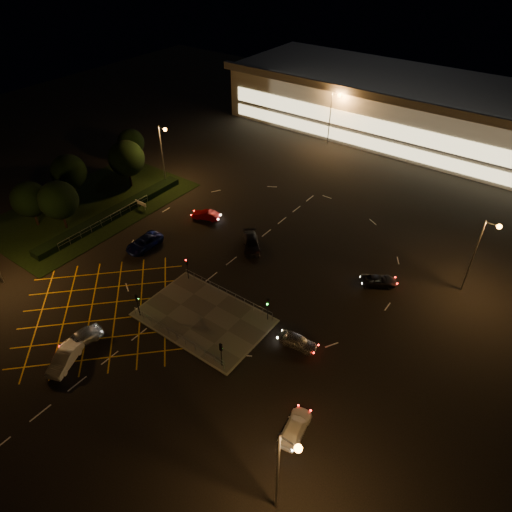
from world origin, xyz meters
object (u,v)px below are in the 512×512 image
Objects in this scene: signal_sw at (137,301)px; car_approach_white at (295,427)px; car_far_dkgrey at (251,243)px; car_right_silver at (298,341)px; car_east_grey at (379,281)px; signal_se at (221,350)px; signal_ne at (268,305)px; signal_nw at (187,264)px; car_near_silver at (81,338)px; car_circ_red at (206,215)px; car_left_blue at (144,243)px; car_queue_white at (65,358)px.

signal_sw is 21.95m from car_approach_white.
car_far_dkgrey is 1.16× the size of car_approach_white.
car_right_silver is at bearing -68.44° from car_approach_white.
car_east_grey is (17.10, 3.12, -0.15)m from car_far_dkgrey.
signal_ne is at bearing -90.00° from signal_se.
signal_nw is 10.29m from car_far_dkgrey.
signal_sw is at bearing 81.73° from car_near_silver.
signal_sw and signal_nw have the same top height.
signal_sw is at bearing 105.54° from car_right_silver.
car_near_silver is (-1.95, -14.41, -1.58)m from signal_nw.
car_east_grey is (26.85, 1.26, -0.06)m from car_circ_red.
signal_ne reaches higher than car_left_blue.
signal_sw reaches higher than car_near_silver.
signal_nw is (-12.00, 7.99, 0.00)m from signal_se.
car_far_dkgrey is (-9.64, 17.87, -1.61)m from signal_se.
car_near_silver is at bearing 118.76° from car_right_silver.
signal_se is 0.77× the size of car_circ_red.
signal_ne is at bearing -5.87° from car_left_blue.
signal_se reaches higher than car_far_dkgrey.
car_left_blue is 1.24× the size of car_east_grey.
signal_se is at bearing -25.79° from car_left_blue.
car_east_grey is (19.46, 20.99, -1.76)m from signal_sw.
signal_sw is 18.10m from car_right_silver.
signal_sw reaches higher than car_far_dkgrey.
car_left_blue is (-7.46, 15.85, -0.03)m from car_near_silver.
car_queue_white is (-0.96, -17.07, -1.60)m from signal_nw.
car_near_silver is at bearing -142.55° from car_far_dkgrey.
car_left_blue is 1.04× the size of car_far_dkgrey.
car_left_blue is at bearing 173.16° from car_far_dkgrey.
car_east_grey is 22.86m from car_approach_white.
car_approach_white is at bearing -5.27° from car_queue_white.
car_east_grey is at bearing 19.81° from car_left_blue.
car_queue_white is 1.14× the size of car_circ_red.
signal_sw is 0.58× the size of car_left_blue.
signal_sw is 0.60× the size of car_far_dkgrey.
car_near_silver is (-13.95, -6.42, -1.58)m from signal_se.
signal_nw is 0.68× the size of car_near_silver.
car_queue_white is at bearing -8.63° from car_circ_red.
car_near_silver is at bearing -97.69° from signal_nw.
signal_nw is at bearing -10.73° from car_left_blue.
car_far_dkgrey is at bearing 76.57° from signal_nw.
car_circ_red is at bearing -45.71° from car_approach_white.
car_left_blue is (-21.41, 9.43, -1.61)m from signal_se.
signal_nw is at bearing 90.90° from car_near_silver.
car_circ_red is 26.88m from car_east_grey.
car_east_grey is 0.97× the size of car_approach_white.
signal_ne reaches higher than car_queue_white.
signal_ne reaches higher than car_east_grey.
car_far_dkgrey is (4.31, 24.30, -0.03)m from car_near_silver.
car_near_silver is 24.67m from car_far_dkgrey.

